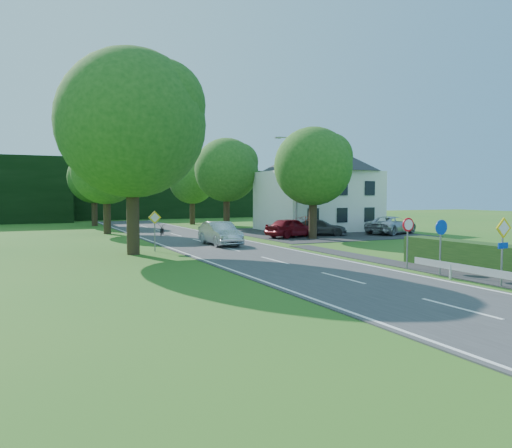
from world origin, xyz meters
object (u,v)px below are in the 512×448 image
moving_car (220,233)px  parked_car_grey (320,227)px  parked_car_silver_b (392,225)px  streetlight (295,182)px  parked_car_red (291,228)px  motorcycle (162,230)px  parasol (306,226)px

moving_car → parked_car_grey: 11.17m
parked_car_silver_b → streetlight: bearing=62.8°
parked_car_grey → parked_car_silver_b: 6.54m
moving_car → parked_car_red: bearing=25.3°
parked_car_grey → streetlight: bearing=131.9°
motorcycle → parasol: bearing=-11.2°
streetlight → parasol: size_ratio=4.21×
streetlight → parked_car_silver_b: size_ratio=1.47×
streetlight → parked_car_grey: bearing=10.4°
moving_car → parked_car_red: moving_car is taller
moving_car → parasol: parasol is taller
streetlight → moving_car: (-7.76, -3.49, -3.65)m
streetlight → parasol: 3.67m
parasol → streetlight: bearing=145.0°
streetlight → parked_car_silver_b: bearing=-5.9°
parked_car_grey → parked_car_silver_b: parked_car_silver_b is taller
moving_car → parked_car_silver_b: size_ratio=0.86×
parked_car_red → parked_car_grey: bearing=-92.0°
parked_car_red → parasol: parasol is taller
moving_car → parked_car_grey: size_ratio=1.06×
moving_car → parked_car_silver_b: 17.01m
moving_car → motorcycle: size_ratio=2.65×
streetlight → motorcycle: streetlight is taller
streetlight → parasol: (0.71, -0.50, -3.57)m
motorcycle → parked_car_silver_b: parked_car_silver_b is taller
parked_car_red → parked_car_grey: 3.21m
parked_car_grey → parked_car_silver_b: size_ratio=0.82×
parasol → parked_car_silver_b: bearing=-3.0°
streetlight → parked_car_grey: (2.67, 0.49, -3.78)m
parasol → parked_car_red: bearing=166.5°
streetlight → motorcycle: size_ratio=4.50×
parked_car_red → parked_car_silver_b: (9.52, -0.71, -0.01)m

